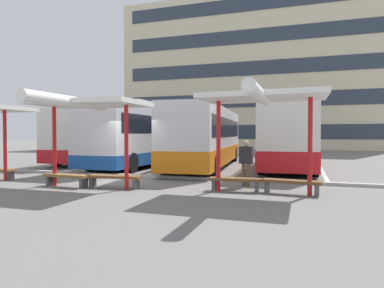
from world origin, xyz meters
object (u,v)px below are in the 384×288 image
at_px(bench_4, 235,181).
at_px(bench_5, 291,183).
at_px(coach_bus_2, 207,138).
at_px(bench_3, 114,178).
at_px(bench_2, 66,177).
at_px(coach_bus_3, 289,137).
at_px(coach_bus_0, 107,137).
at_px(waiting_shelter_1, 84,105).
at_px(waiting_shelter_2, 262,99).
at_px(coach_bus_1, 146,136).
at_px(waiting_passenger_0, 246,160).

relative_size(bench_4, bench_5, 0.93).
bearing_deg(coach_bus_2, bench_3, -97.13).
distance_m(bench_2, bench_4, 6.09).
bearing_deg(coach_bus_3, bench_5, -87.33).
relative_size(coach_bus_0, bench_5, 5.95).
height_order(bench_3, bench_5, same).
relative_size(waiting_shelter_1, bench_5, 2.27).
bearing_deg(waiting_shelter_2, bench_3, -177.33).
bearing_deg(bench_3, coach_bus_0, 122.99).
bearing_deg(waiting_shelter_2, coach_bus_2, 116.12).
height_order(coach_bus_1, bench_3, coach_bus_1).
xyz_separation_m(bench_3, bench_5, (6.02, 0.67, -0.00)).
relative_size(coach_bus_3, waiting_shelter_1, 2.59).
bearing_deg(waiting_shelter_2, coach_bus_3, 86.97).
height_order(bench_3, waiting_shelter_2, waiting_shelter_2).
distance_m(waiting_shelter_1, waiting_shelter_2, 6.06).
bearing_deg(coach_bus_2, bench_2, -108.07).
xyz_separation_m(coach_bus_0, waiting_shelter_1, (5.78, -10.70, 1.18)).
distance_m(bench_2, bench_3, 1.82).
relative_size(coach_bus_2, bench_3, 6.17).
height_order(waiting_shelter_1, bench_5, waiting_shelter_1).
xyz_separation_m(bench_4, bench_5, (1.80, 0.04, 0.00)).
bearing_deg(waiting_passenger_0, bench_4, -97.27).
relative_size(waiting_shelter_1, waiting_passenger_0, 2.53).
distance_m(bench_3, waiting_passenger_0, 4.80).
xyz_separation_m(waiting_shelter_1, bench_4, (5.12, 1.05, -2.58)).
relative_size(waiting_shelter_2, bench_4, 2.41).
bearing_deg(bench_5, coach_bus_1, 138.52).
height_order(coach_bus_0, bench_4, coach_bus_0).
bearing_deg(coach_bus_0, waiting_shelter_1, -61.65).
bearing_deg(bench_4, coach_bus_1, 131.85).
bearing_deg(waiting_shelter_1, coach_bus_1, 102.07).
bearing_deg(waiting_passenger_0, coach_bus_0, 142.72).
bearing_deg(bench_3, coach_bus_1, 108.30).
relative_size(bench_2, bench_4, 1.07).
xyz_separation_m(coach_bus_1, bench_5, (8.82, -7.80, -1.46)).
relative_size(waiting_shelter_2, waiting_passenger_0, 2.51).
xyz_separation_m(waiting_shelter_2, bench_5, (0.90, 0.43, -2.67)).
distance_m(bench_3, bench_4, 4.27).
distance_m(coach_bus_2, bench_3, 8.68).
xyz_separation_m(coach_bus_2, waiting_shelter_1, (-1.96, -8.93, 1.22)).
bearing_deg(coach_bus_3, bench_4, -98.92).
height_order(coach_bus_0, waiting_shelter_2, coach_bus_0).
bearing_deg(bench_3, waiting_shelter_2, 2.67).
bearing_deg(waiting_shelter_2, waiting_shelter_1, -173.74).
distance_m(waiting_shelter_1, waiting_passenger_0, 6.07).
bearing_deg(bench_5, coach_bus_2, 122.28).
xyz_separation_m(bench_2, waiting_shelter_2, (6.92, 0.51, 2.67)).
relative_size(coach_bus_3, bench_2, 5.88).
bearing_deg(bench_2, waiting_passenger_0, 19.07).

